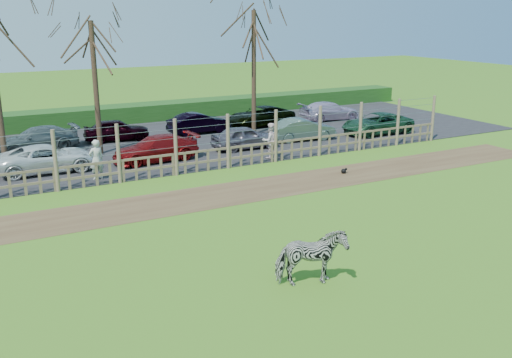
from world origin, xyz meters
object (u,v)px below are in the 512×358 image
car_3 (156,149)px  car_11 (199,123)px  car_10 (116,130)px  crow (344,171)px  car_2 (48,158)px  zebra (311,258)px  car_6 (377,123)px  tree_right (254,43)px  visitor_b (270,141)px  tree_mid (93,56)px  car_12 (261,116)px  car_13 (329,111)px  car_4 (245,137)px  car_9 (37,139)px  car_5 (303,129)px  visitor_a (96,160)px

car_3 → car_11: (4.33, 5.11, 0.00)m
car_10 → crow: bearing=-141.0°
car_2 → crow: bearing=-117.9°
zebra → car_6: bearing=-29.1°
tree_right → visitor_b: tree_right is taller
tree_mid → car_10: 5.19m
tree_right → car_2: tree_right is taller
visitor_b → car_10: 9.29m
car_12 → car_13: same height
car_3 → car_10: (-0.45, 5.39, 0.00)m
tree_mid → car_11: size_ratio=1.87×
car_3 → car_13: size_ratio=1.00×
car_4 → car_2: bearing=91.1°
car_6 → car_9: 18.80m
tree_right → visitor_b: (-1.95, -5.37, -4.34)m
car_5 → car_10: size_ratio=1.03×
zebra → car_4: zebra is taller
tree_right → car_5: size_ratio=2.02×
zebra → car_2: 15.30m
crow → car_4: (-1.73, 6.24, 0.52)m
car_10 → car_11: 4.79m
car_5 → car_9: same height
visitor_b → car_11: 7.22m
tree_mid → visitor_a: tree_mid is taller
car_2 → car_4: 9.74m
car_5 → car_13: 6.56m
crow → visitor_b: bearing=112.1°
tree_mid → crow: size_ratio=22.78×
zebra → car_6: size_ratio=0.42×
visitor_a → car_13: bearing=-166.6°
car_6 → car_2: bearing=-90.3°
tree_right → car_2: bearing=-166.4°
zebra → car_5: zebra is taller
car_3 → car_5: 8.73m
tree_right → car_5: (1.67, -2.62, -4.60)m
car_3 → car_6: same height
car_13 → car_10: bearing=91.4°
zebra → car_11: (4.93, 19.36, -0.12)m
tree_mid → car_9: tree_mid is taller
car_11 → car_2: bearing=114.0°
tree_mid → zebra: (1.37, -17.06, -4.10)m
car_3 → car_12: 10.22m
car_2 → car_10: 6.60m
car_2 → car_6: (18.30, -0.35, 0.00)m
car_6 → visitor_a: bearing=-82.5°
tree_right → car_6: size_ratio=1.70×
car_3 → visitor_b: bearing=63.2°
zebra → car_11: zebra is taller
tree_right → visitor_a: (-10.24, -5.16, -4.34)m
tree_right → car_11: bearing=146.3°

